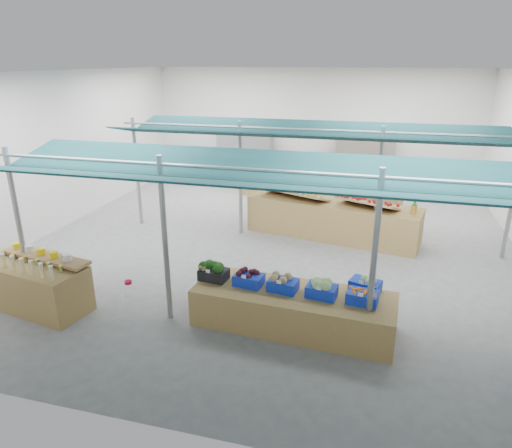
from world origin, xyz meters
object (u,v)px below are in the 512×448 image
at_px(fruit_counter, 332,220).
at_px(bottle_shelf, 39,285).
at_px(vendor_left, 295,190).
at_px(vendor_right, 359,195).
at_px(veg_counter, 293,309).

bearing_deg(fruit_counter, bottle_shelf, -122.75).
relative_size(vendor_left, vendor_right, 1.00).
distance_m(fruit_counter, vendor_left, 1.68).
xyz_separation_m(veg_counter, vendor_right, (0.79, 5.65, 0.56)).
xyz_separation_m(bottle_shelf, veg_counter, (4.75, 0.58, -0.14)).
relative_size(fruit_counter, vendor_right, 2.50).
xyz_separation_m(veg_counter, vendor_left, (-1.01, 5.65, 0.56)).
bearing_deg(veg_counter, vendor_left, 103.99).
bearing_deg(vendor_right, bottle_shelf, 59.53).
bearing_deg(vendor_left, veg_counter, 111.31).
xyz_separation_m(fruit_counter, vendor_left, (-1.20, 1.10, 0.42)).
bearing_deg(fruit_counter, vendor_left, 148.69).
height_order(fruit_counter, vendor_right, vendor_right).
bearing_deg(vendor_right, veg_counter, 93.20).
bearing_deg(fruit_counter, veg_counter, -81.23).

